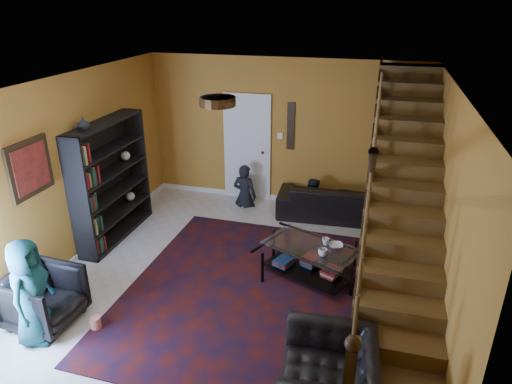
# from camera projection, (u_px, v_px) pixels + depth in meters

# --- Properties ---
(floor) EXTENTS (5.50, 5.50, 0.00)m
(floor) POSITION_uv_depth(u_px,v_px,m) (242.00, 274.00, 6.76)
(floor) COLOR beige
(floor) RESTS_ON ground
(room) EXTENTS (5.50, 5.50, 5.50)m
(room) POSITION_uv_depth(u_px,v_px,m) (193.00, 221.00, 8.24)
(room) COLOR #A97525
(room) RESTS_ON ground
(staircase) EXTENTS (0.95, 5.02, 3.18)m
(staircase) POSITION_uv_depth(u_px,v_px,m) (403.00, 205.00, 5.70)
(staircase) COLOR brown
(staircase) RESTS_ON floor
(bookshelf) EXTENTS (0.35, 1.80, 2.00)m
(bookshelf) POSITION_uv_depth(u_px,v_px,m) (112.00, 183.00, 7.49)
(bookshelf) COLOR black
(bookshelf) RESTS_ON floor
(door) EXTENTS (0.82, 0.05, 2.05)m
(door) POSITION_uv_depth(u_px,v_px,m) (247.00, 149.00, 8.94)
(door) COLOR silver
(door) RESTS_ON floor
(framed_picture) EXTENTS (0.04, 0.74, 0.74)m
(framed_picture) POSITION_uv_depth(u_px,v_px,m) (30.00, 168.00, 5.89)
(framed_picture) COLOR maroon
(framed_picture) RESTS_ON room
(wall_hanging) EXTENTS (0.14, 0.03, 0.90)m
(wall_hanging) POSITION_uv_depth(u_px,v_px,m) (291.00, 126.00, 8.53)
(wall_hanging) COLOR black
(wall_hanging) RESTS_ON room
(ceiling_fixture) EXTENTS (0.40, 0.40, 0.10)m
(ceiling_fixture) POSITION_uv_depth(u_px,v_px,m) (218.00, 101.00, 4.97)
(ceiling_fixture) COLOR #3F2814
(ceiling_fixture) RESTS_ON room
(rug) EXTENTS (3.50, 3.98, 0.02)m
(rug) POSITION_uv_depth(u_px,v_px,m) (253.00, 292.00, 6.33)
(rug) COLOR #3F100B
(rug) RESTS_ON floor
(sofa) EXTENTS (2.21, 0.97, 0.63)m
(sofa) POSITION_uv_depth(u_px,v_px,m) (337.00, 201.00, 8.40)
(sofa) COLOR black
(sofa) RESTS_ON floor
(armchair_left) EXTENTS (0.84, 0.81, 0.72)m
(armchair_left) POSITION_uv_depth(u_px,v_px,m) (44.00, 298.00, 5.64)
(armchair_left) COLOR black
(armchair_left) RESTS_ON floor
(armchair_right) EXTENTS (1.02, 1.15, 0.70)m
(armchair_right) POSITION_uv_depth(u_px,v_px,m) (328.00, 378.00, 4.48)
(armchair_right) COLOR black
(armchair_right) RESTS_ON floor
(person_adult_a) EXTENTS (0.50, 0.36, 1.29)m
(person_adult_a) POSITION_uv_depth(u_px,v_px,m) (245.00, 196.00, 8.92)
(person_adult_a) COLOR black
(person_adult_a) RESTS_ON sofa
(person_adult_b) EXTENTS (0.59, 0.47, 1.14)m
(person_adult_b) POSITION_uv_depth(u_px,v_px,m) (311.00, 207.00, 8.64)
(person_adult_b) COLOR black
(person_adult_b) RESTS_ON sofa
(person_child) EXTENTS (0.54, 0.72, 1.33)m
(person_child) POSITION_uv_depth(u_px,v_px,m) (30.00, 292.00, 5.24)
(person_child) COLOR #175557
(person_child) RESTS_ON armchair_left
(coffee_table) EXTENTS (1.51, 1.23, 0.50)m
(coffee_table) POSITION_uv_depth(u_px,v_px,m) (310.00, 259.00, 6.61)
(coffee_table) COLOR black
(coffee_table) RESTS_ON floor
(cup_a) EXTENTS (0.16, 0.16, 0.10)m
(cup_a) POSITION_uv_depth(u_px,v_px,m) (323.00, 252.00, 6.27)
(cup_a) COLOR #999999
(cup_a) RESTS_ON coffee_table
(cup_b) EXTENTS (0.12, 0.12, 0.10)m
(cup_b) POSITION_uv_depth(u_px,v_px,m) (326.00, 241.00, 6.56)
(cup_b) COLOR #999999
(cup_b) RESTS_ON coffee_table
(bowl) EXTENTS (0.26, 0.26, 0.05)m
(bowl) POSITION_uv_depth(u_px,v_px,m) (336.00, 246.00, 6.50)
(bowl) COLOR #999999
(bowl) RESTS_ON coffee_table
(vase) EXTENTS (0.18, 0.18, 0.19)m
(vase) POSITION_uv_depth(u_px,v_px,m) (83.00, 124.00, 6.60)
(vase) COLOR #999999
(vase) RESTS_ON bookshelf
(popcorn_bucket) EXTENTS (0.17, 0.17, 0.15)m
(popcorn_bucket) POSITION_uv_depth(u_px,v_px,m) (96.00, 322.00, 5.62)
(popcorn_bucket) COLOR red
(popcorn_bucket) RESTS_ON rug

